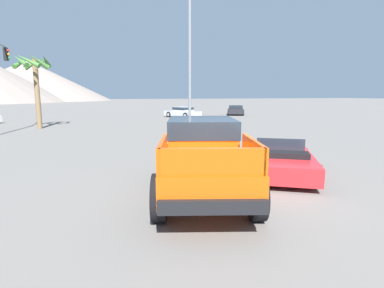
# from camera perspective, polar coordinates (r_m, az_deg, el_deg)

# --- Properties ---
(ground_plane) EXTENTS (320.00, 320.00, 0.00)m
(ground_plane) POSITION_cam_1_polar(r_m,az_deg,el_deg) (7.91, 5.30, -9.30)
(ground_plane) COLOR slate
(orange_pickup_truck) EXTENTS (3.26, 5.50, 1.87)m
(orange_pickup_truck) POSITION_cam_1_polar(r_m,az_deg,el_deg) (7.78, 2.09, -1.31)
(orange_pickup_truck) COLOR #CC4C0C
(orange_pickup_truck) RESTS_ON ground_plane
(red_convertible_car) EXTENTS (3.70, 4.60, 1.06)m
(red_convertible_car) POSITION_cam_1_polar(r_m,az_deg,el_deg) (10.14, 16.56, -2.96)
(red_convertible_car) COLOR red
(red_convertible_car) RESTS_ON ground_plane
(parked_car_silver) EXTENTS (3.65, 4.47, 1.18)m
(parked_car_silver) POSITION_cam_1_polar(r_m,az_deg,el_deg) (33.35, -1.80, 6.11)
(parked_car_silver) COLOR #B7BABF
(parked_car_silver) RESTS_ON ground_plane
(parked_car_dark) EXTENTS (3.32, 4.47, 1.17)m
(parked_car_dark) POSITION_cam_1_polar(r_m,az_deg,el_deg) (38.01, 8.31, 6.44)
(parked_car_dark) COLOR #232328
(parked_car_dark) RESTS_ON ground_plane
(street_lamp_post) EXTENTS (0.90, 0.24, 8.55)m
(street_lamp_post) POSITION_cam_1_polar(r_m,az_deg,el_deg) (14.96, -0.44, 19.19)
(street_lamp_post) COLOR slate
(street_lamp_post) RESTS_ON ground_plane
(palm_tree_tall) EXTENTS (2.63, 2.86, 5.44)m
(palm_tree_tall) POSITION_cam_1_polar(r_m,az_deg,el_deg) (25.20, -27.92, 12.11)
(palm_tree_tall) COLOR brown
(palm_tree_tall) RESTS_ON ground_plane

